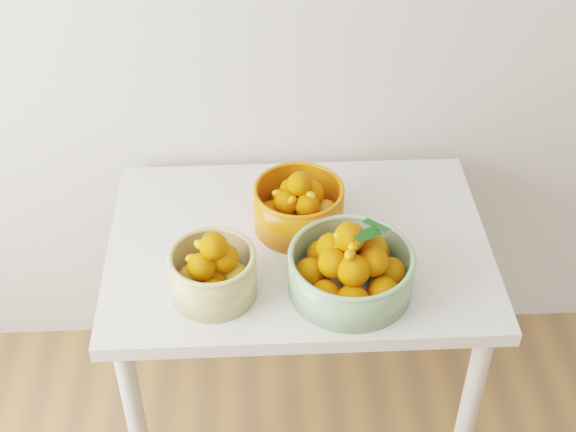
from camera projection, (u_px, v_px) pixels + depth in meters
name	position (u px, v px, depth m)	size (l,w,h in m)	color
table	(298.00, 268.00, 2.17)	(1.00, 0.70, 0.75)	silver
bowl_cream	(213.00, 272.00, 1.92)	(0.26, 0.26, 0.18)	tan
bowl_green	(351.00, 268.00, 1.93)	(0.36, 0.36, 0.20)	#779E6E
bowl_orange	(299.00, 206.00, 2.11)	(0.31, 0.31, 0.17)	#CF540A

